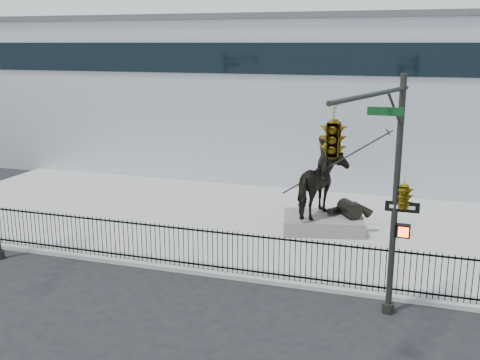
% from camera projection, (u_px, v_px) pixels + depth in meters
% --- Properties ---
extents(ground, '(120.00, 120.00, 0.00)m').
position_uv_depth(ground, '(170.00, 285.00, 18.56)').
color(ground, black).
rests_on(ground, ground).
extents(plaza, '(30.00, 12.00, 0.15)m').
position_uv_depth(plaza, '(236.00, 221.00, 25.01)').
color(plaza, gray).
rests_on(plaza, ground).
extents(building, '(44.00, 14.00, 9.00)m').
position_uv_depth(building, '(299.00, 95.00, 35.98)').
color(building, '#B3B8C3').
rests_on(building, ground).
extents(picket_fence, '(22.10, 0.10, 1.50)m').
position_uv_depth(picket_fence, '(184.00, 246.00, 19.50)').
color(picket_fence, black).
rests_on(picket_fence, plaza).
extents(statue_plinth, '(3.67, 2.90, 0.61)m').
position_uv_depth(statue_plinth, '(323.00, 223.00, 23.48)').
color(statue_plinth, '#5B5853').
rests_on(statue_plinth, plaza).
extents(equestrian_statue, '(4.10, 3.00, 3.55)m').
position_uv_depth(equestrian_statue, '(326.00, 186.00, 23.10)').
color(equestrian_statue, black).
rests_on(equestrian_statue, statue_plinth).
extents(traffic_signal_right, '(2.17, 6.86, 7.00)m').
position_uv_depth(traffic_signal_right, '(372.00, 167.00, 13.63)').
color(traffic_signal_right, '#242722').
rests_on(traffic_signal_right, ground).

